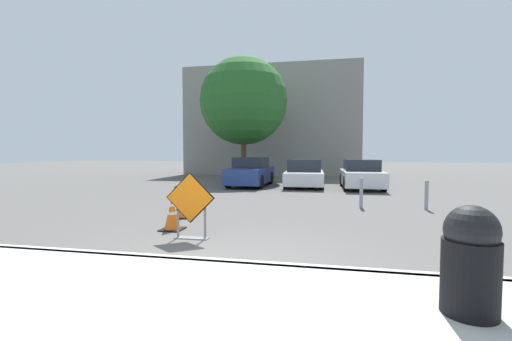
{
  "coord_description": "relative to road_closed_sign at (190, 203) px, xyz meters",
  "views": [
    {
      "loc": [
        1.55,
        -4.95,
        1.8
      ],
      "look_at": [
        -1.36,
        9.39,
        1.0
      ],
      "focal_mm": 24.0,
      "sensor_mm": 36.0,
      "label": 1
    }
  ],
  "objects": [
    {
      "name": "ground_plane",
      "position": [
        1.16,
        8.38,
        -0.74
      ],
      "size": [
        96.0,
        96.0,
        0.0
      ],
      "primitive_type": "plane",
      "color": "#565451"
    },
    {
      "name": "sidewalk_strip",
      "position": [
        1.16,
        -3.2,
        -0.67
      ],
      "size": [
        23.86,
        3.17,
        0.14
      ],
      "color": "beige",
      "rests_on": "ground_plane"
    },
    {
      "name": "curb_lip",
      "position": [
        1.16,
        -1.62,
        -0.67
      ],
      "size": [
        23.86,
        0.2,
        0.14
      ],
      "color": "beige",
      "rests_on": "ground_plane"
    },
    {
      "name": "road_closed_sign",
      "position": [
        0.0,
        0.0,
        0.0
      ],
      "size": [
        1.05,
        0.2,
        1.39
      ],
      "color": "black",
      "rests_on": "ground_plane"
    },
    {
      "name": "traffic_cone_nearest",
      "position": [
        -0.74,
        0.7,
        -0.36
      ],
      "size": [
        0.5,
        0.5,
        0.78
      ],
      "color": "black",
      "rests_on": "ground_plane"
    },
    {
      "name": "traffic_cone_second",
      "position": [
        -1.09,
        2.1,
        -0.36
      ],
      "size": [
        0.41,
        0.41,
        0.78
      ],
      "color": "black",
      "rests_on": "ground_plane"
    },
    {
      "name": "traffic_cone_third",
      "position": [
        -1.56,
        3.18,
        -0.41
      ],
      "size": [
        0.42,
        0.42,
        0.68
      ],
      "color": "black",
      "rests_on": "ground_plane"
    },
    {
      "name": "traffic_cone_fourth",
      "position": [
        -1.93,
        4.56,
        -0.38
      ],
      "size": [
        0.51,
        0.51,
        0.74
      ],
      "color": "black",
      "rests_on": "ground_plane"
    },
    {
      "name": "parked_car_nearest",
      "position": [
        -1.15,
        11.08,
        -0.03
      ],
      "size": [
        1.94,
        4.28,
        1.52
      ],
      "rotation": [
        0.0,
        0.0,
        3.11
      ],
      "color": "navy",
      "rests_on": "ground_plane"
    },
    {
      "name": "parked_car_second",
      "position": [
        1.65,
        11.34,
        -0.09
      ],
      "size": [
        2.05,
        4.27,
        1.41
      ],
      "rotation": [
        0.0,
        0.0,
        3.17
      ],
      "color": "silver",
      "rests_on": "ground_plane"
    },
    {
      "name": "parked_car_third",
      "position": [
        4.46,
        10.87,
        -0.08
      ],
      "size": [
        1.94,
        4.06,
        1.42
      ],
      "rotation": [
        0.0,
        0.0,
        3.16
      ],
      "color": "silver",
      "rests_on": "ground_plane"
    },
    {
      "name": "trash_bin",
      "position": [
        4.17,
        -2.78,
        -0.03
      ],
      "size": [
        0.55,
        0.55,
        1.12
      ],
      "color": "black",
      "rests_on": "sidewalk_strip"
    },
    {
      "name": "bollard_nearest",
      "position": [
        3.85,
        4.81,
        -0.22
      ],
      "size": [
        0.12,
        0.12,
        0.98
      ],
      "color": "gray",
      "rests_on": "ground_plane"
    },
    {
      "name": "bollard_second",
      "position": [
        5.8,
        4.81,
        -0.25
      ],
      "size": [
        0.12,
        0.12,
        0.93
      ],
      "color": "gray",
      "rests_on": "ground_plane"
    },
    {
      "name": "building_facade_backdrop",
      "position": [
        -1.52,
        21.4,
        3.48
      ],
      "size": [
        13.66,
        5.0,
        8.44
      ],
      "color": "gray",
      "rests_on": "ground_plane"
    },
    {
      "name": "street_tree_behind_lot",
      "position": [
        -2.38,
        14.57,
        4.26
      ],
      "size": [
        5.51,
        5.51,
        7.76
      ],
      "color": "#513823",
      "rests_on": "ground_plane"
    }
  ]
}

